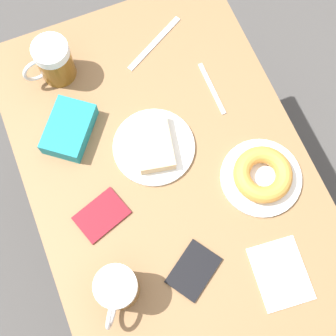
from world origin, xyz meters
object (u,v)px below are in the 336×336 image
Objects in this scene: napkin_folded at (281,274)px; plate_with_cake at (154,145)px; fork at (212,88)px; beer_mug_left at (117,289)px; plate_with_donut at (262,175)px; passport_near_edge at (194,270)px; beer_mug_center at (54,61)px; knife at (154,43)px; passport_far_edge at (102,215)px; blue_pouch at (69,129)px.

plate_with_cake is at bearing -68.58° from napkin_folded.
plate_with_cake is at bearing 25.52° from fork.
plate_with_cake is at bearing -123.99° from beer_mug_left.
plate_with_donut is (-0.23, 0.18, 0.01)m from plate_with_cake.
beer_mug_left is at bearing -6.92° from passport_near_edge.
plate_with_donut is 1.27× the size of fork.
passport_near_edge is (-0.14, 0.64, -0.06)m from beer_mug_center.
plate_with_cake is 0.35m from beer_mug_center.
passport_near_edge is at bearing 173.08° from beer_mug_left.
passport_far_edge reaches higher than knife.
plate_with_donut is at bearing 171.54° from passport_far_edge.
passport_far_edge is (-0.02, -0.19, -0.06)m from beer_mug_left.
knife is at bearing -103.06° from passport_near_edge.
plate_with_donut is at bearing 128.57° from beer_mug_center.
knife is at bearing -126.45° from passport_far_edge.
passport_far_edge is (0.40, 0.22, 0.00)m from fork.
plate_with_cake is 1.41× the size of passport_near_edge.
fork is at bearing -95.18° from napkin_folded.
plate_with_donut is 1.50× the size of beer_mug_center.
beer_mug_center is 0.96× the size of passport_far_edge.
napkin_folded is at bearing 75.74° from plate_with_donut.
beer_mug_left is at bearing -16.11° from napkin_folded.
beer_mug_center is at bearing -51.43° from plate_with_donut.
fork is (-0.21, -0.10, -0.01)m from plate_with_cake.
plate_with_donut reaches higher than knife.
plate_with_donut is 1.65× the size of beer_mug_left.
passport_near_edge is at bearing 76.94° from knife.
beer_mug_center is 0.80m from napkin_folded.
beer_mug_left is at bearing 56.01° from plate_with_cake.
plate_with_cake is at bearing 118.29° from beer_mug_center.
napkin_folded is 1.11× the size of passport_near_edge.
blue_pouch is (0.40, -0.02, 0.02)m from fork.
blue_pouch is at bearing 82.04° from beer_mug_center.
beer_mug_center reaches higher than knife.
blue_pouch reaches higher than knife.
passport_near_edge is 0.49m from blue_pouch.
passport_near_edge is at bearing 30.84° from plate_with_donut.
beer_mug_left is at bearing 16.51° from plate_with_donut.
plate_with_donut reaches higher than blue_pouch.
plate_with_donut is 0.25m from napkin_folded.
passport_near_edge is 1.04× the size of passport_far_edge.
plate_with_cake reaches higher than passport_near_edge.
plate_with_donut is 0.49m from knife.
fork is 0.83× the size of knife.
plate_with_donut is 1.37× the size of passport_near_edge.
beer_mug_left is 0.77× the size of fork.
fork is (-0.05, -0.52, -0.00)m from napkin_folded.
napkin_folded is 1.03× the size of fork.
passport_far_edge is at bearing 86.67° from beer_mug_center.
passport_far_edge is (0.02, 0.43, -0.06)m from beer_mug_center.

